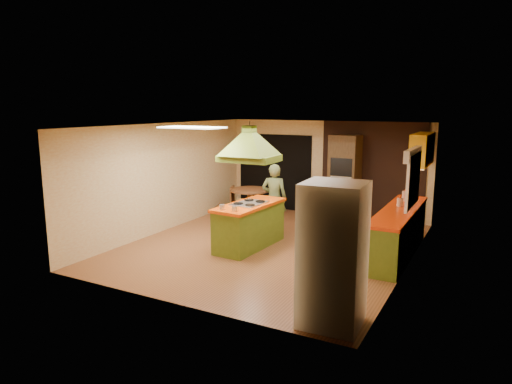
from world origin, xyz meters
The scene contains 21 objects.
ground centered at (0.00, 0.00, 0.00)m, with size 6.50×6.50×0.00m, color brown.
room_walls centered at (0.00, 0.00, 1.25)m, with size 5.50×6.50×6.50m.
ceiling_plane centered at (0.00, 0.00, 2.50)m, with size 6.50×6.50×0.00m, color silver.
brick_panel centered at (1.25, 3.23, 1.25)m, with size 2.64×0.03×2.50m, color #381E14.
nook_opening centered at (-1.50, 3.23, 1.05)m, with size 2.20×0.03×2.10m, color black.
right_counter centered at (2.45, 0.60, 0.46)m, with size 0.62×3.05×0.92m.
upper_cabinets centered at (2.57, 2.20, 1.95)m, with size 0.34×1.40×0.70m, color yellow.
window_right centered at (2.70, 0.40, 1.77)m, with size 0.12×1.35×1.06m.
fluor_panel centered at (-1.10, -1.20, 2.48)m, with size 1.20×0.60×0.03m, color white.
kitchen_island centered at (-0.37, -0.29, 0.46)m, with size 0.85×1.87×0.93m.
range_hood centered at (-0.37, -0.29, 2.25)m, with size 1.13×0.83×0.80m.
man centered at (-0.42, 0.98, 0.80)m, with size 0.58×0.38×1.59m, color #4E572E.
refrigerator centered at (2.25, -2.76, 0.97)m, with size 0.79×0.75×1.93m, color white.
wall_oven centered at (0.62, 2.95, 1.08)m, with size 0.75×0.64×2.17m.
dining_table centered at (-1.57, 1.91, 0.53)m, with size 1.01×1.01×0.76m.
chair_left centered at (-2.27, 1.81, 0.40)m, with size 0.44×0.44×0.80m, color brown, non-canonical shape.
chair_near centered at (-1.32, 1.26, 0.34)m, with size 0.37×0.37×0.68m, color brown, non-canonical shape.
pendant_lamp centered at (-1.57, 1.91, 1.90)m, with size 0.34×0.34×0.22m, color #FF9E3F.
canister_large centered at (2.40, 1.92, 1.04)m, with size 0.16×0.16×0.23m, color beige.
canister_medium centered at (2.40, 1.49, 1.02)m, with size 0.14×0.14×0.20m, color beige.
canister_small centered at (2.40, 0.90, 1.00)m, with size 0.12×0.12×0.16m, color beige.
Camera 1 is at (4.05, -8.27, 2.89)m, focal length 32.00 mm.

